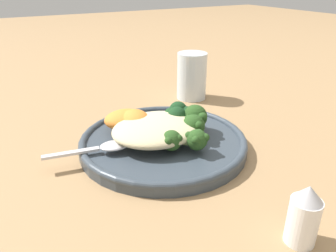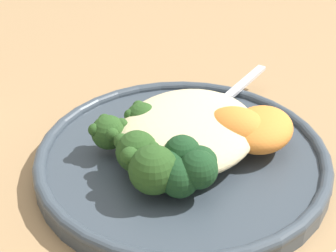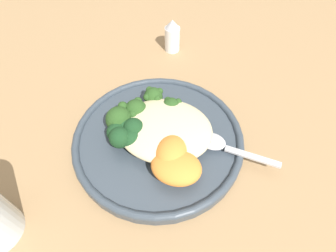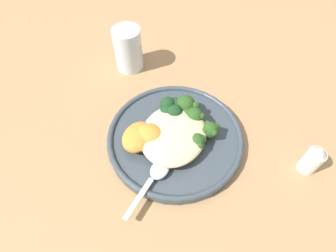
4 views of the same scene
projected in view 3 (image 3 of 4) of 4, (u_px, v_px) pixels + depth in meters
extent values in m
plane|color=#9E7A51|center=(165.00, 143.00, 0.42)|extent=(4.00, 4.00, 0.00)
cylinder|color=#38424C|center=(159.00, 137.00, 0.42)|extent=(0.27, 0.27, 0.02)
torus|color=#38424C|center=(159.00, 134.00, 0.41)|extent=(0.27, 0.27, 0.01)
ellipsoid|color=beige|center=(163.00, 131.00, 0.39)|extent=(0.14, 0.12, 0.03)
ellipsoid|color=#ADC675|center=(168.00, 125.00, 0.40)|extent=(0.02, 0.07, 0.02)
sphere|color=#284C1E|center=(172.00, 107.00, 0.42)|extent=(0.03, 0.03, 0.03)
sphere|color=#284C1E|center=(166.00, 108.00, 0.41)|extent=(0.01, 0.01, 0.01)
sphere|color=#284C1E|center=(176.00, 110.00, 0.41)|extent=(0.01, 0.01, 0.01)
sphere|color=#284C1E|center=(178.00, 102.00, 0.42)|extent=(0.01, 0.01, 0.01)
sphere|color=#284C1E|center=(168.00, 100.00, 0.42)|extent=(0.01, 0.01, 0.01)
ellipsoid|color=#ADC675|center=(161.00, 123.00, 0.41)|extent=(0.06, 0.10, 0.01)
sphere|color=#284C1E|center=(153.00, 97.00, 0.43)|extent=(0.03, 0.03, 0.03)
sphere|color=#284C1E|center=(147.00, 97.00, 0.43)|extent=(0.01, 0.01, 0.01)
sphere|color=#284C1E|center=(157.00, 99.00, 0.42)|extent=(0.01, 0.01, 0.01)
sphere|color=#284C1E|center=(160.00, 91.00, 0.43)|extent=(0.01, 0.01, 0.01)
sphere|color=#284C1E|center=(149.00, 90.00, 0.44)|extent=(0.01, 0.01, 0.01)
ellipsoid|color=#ADC675|center=(157.00, 129.00, 0.40)|extent=(0.08, 0.05, 0.01)
sphere|color=#284C1E|center=(136.00, 111.00, 0.41)|extent=(0.04, 0.04, 0.04)
sphere|color=#284C1E|center=(133.00, 115.00, 0.40)|extent=(0.01, 0.01, 0.01)
sphere|color=#284C1E|center=(138.00, 101.00, 0.42)|extent=(0.01, 0.01, 0.01)
ellipsoid|color=#ADC675|center=(147.00, 129.00, 0.40)|extent=(0.09, 0.03, 0.02)
sphere|color=#284C1E|center=(120.00, 117.00, 0.40)|extent=(0.04, 0.04, 0.04)
sphere|color=#284C1E|center=(116.00, 122.00, 0.39)|extent=(0.02, 0.02, 0.02)
sphere|color=#284C1E|center=(123.00, 106.00, 0.40)|extent=(0.02, 0.02, 0.02)
ellipsoid|color=orange|center=(176.00, 167.00, 0.35)|extent=(0.07, 0.06, 0.03)
ellipsoid|color=orange|center=(171.00, 152.00, 0.36)|extent=(0.05, 0.06, 0.04)
ellipsoid|color=orange|center=(170.00, 157.00, 0.36)|extent=(0.07, 0.06, 0.03)
sphere|color=#193D1E|center=(117.00, 132.00, 0.39)|extent=(0.03, 0.03, 0.03)
sphere|color=#193D1E|center=(120.00, 137.00, 0.37)|extent=(0.03, 0.03, 0.03)
sphere|color=#193D1E|center=(131.00, 139.00, 0.38)|extent=(0.03, 0.03, 0.03)
sphere|color=#193D1E|center=(133.00, 128.00, 0.38)|extent=(0.03, 0.03, 0.03)
sphere|color=#193D1E|center=(126.00, 127.00, 0.39)|extent=(0.03, 0.03, 0.03)
cube|color=silver|center=(252.00, 157.00, 0.38)|extent=(0.08, 0.02, 0.00)
ellipsoid|color=silver|center=(211.00, 143.00, 0.39)|extent=(0.05, 0.04, 0.01)
cylinder|color=white|center=(172.00, 39.00, 0.56)|extent=(0.03, 0.03, 0.05)
cone|color=#B2B2B7|center=(172.00, 24.00, 0.53)|extent=(0.03, 0.03, 0.02)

